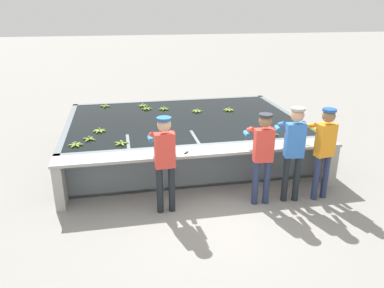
# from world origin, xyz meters

# --- Properties ---
(ground_plane) EXTENTS (80.00, 80.00, 0.00)m
(ground_plane) POSITION_xyz_m (0.00, 0.00, 0.00)
(ground_plane) COLOR gray
(ground_plane) RESTS_ON ground
(wash_tank) EXTENTS (5.19, 3.65, 0.85)m
(wash_tank) POSITION_xyz_m (0.00, 2.26, 0.42)
(wash_tank) COLOR slate
(wash_tank) RESTS_ON ground
(work_ledge) EXTENTS (5.19, 0.45, 0.85)m
(work_ledge) POSITION_xyz_m (0.00, 0.23, 0.62)
(work_ledge) COLOR #9E9E99
(work_ledge) RESTS_ON ground
(worker_0) EXTENTS (0.42, 0.72, 1.65)m
(worker_0) POSITION_xyz_m (-0.75, -0.26, 1.00)
(worker_0) COLOR #1E2328
(worker_0) RESTS_ON ground
(worker_1) EXTENTS (0.44, 0.73, 1.63)m
(worker_1) POSITION_xyz_m (0.90, -0.31, 0.99)
(worker_1) COLOR navy
(worker_1) RESTS_ON ground
(worker_2) EXTENTS (0.47, 0.74, 1.70)m
(worker_2) POSITION_xyz_m (1.45, -0.32, 1.04)
(worker_2) COLOR #1E2328
(worker_2) RESTS_ON ground
(worker_3) EXTENTS (0.48, 0.74, 1.66)m
(worker_3) POSITION_xyz_m (2.00, -0.34, 1.01)
(worker_3) COLOR navy
(worker_3) RESTS_ON ground
(banana_bunch_floating_0) EXTENTS (0.28, 0.28, 0.08)m
(banana_bunch_floating_0) POSITION_xyz_m (-1.77, 3.69, 0.87)
(banana_bunch_floating_0) COLOR #8CB738
(banana_bunch_floating_0) RESTS_ON wash_tank
(banana_bunch_floating_1) EXTENTS (0.28, 0.28, 0.08)m
(banana_bunch_floating_1) POSITION_xyz_m (-1.85, 1.68, 0.87)
(banana_bunch_floating_1) COLOR #93BC3D
(banana_bunch_floating_1) RESTS_ON wash_tank
(banana_bunch_floating_2) EXTENTS (0.27, 0.28, 0.08)m
(banana_bunch_floating_2) POSITION_xyz_m (-1.43, 0.83, 0.87)
(banana_bunch_floating_2) COLOR #7FAD33
(banana_bunch_floating_2) RESTS_ON wash_tank
(banana_bunch_floating_3) EXTENTS (0.28, 0.26, 0.08)m
(banana_bunch_floating_3) POSITION_xyz_m (-2.25, 0.92, 0.87)
(banana_bunch_floating_3) COLOR #8CB738
(banana_bunch_floating_3) RESTS_ON wash_tank
(banana_bunch_floating_4) EXTENTS (0.28, 0.28, 0.08)m
(banana_bunch_floating_4) POSITION_xyz_m (-0.33, 3.14, 0.87)
(banana_bunch_floating_4) COLOR #8CB738
(banana_bunch_floating_4) RESTS_ON wash_tank
(banana_bunch_floating_5) EXTENTS (0.27, 0.28, 0.08)m
(banana_bunch_floating_5) POSITION_xyz_m (1.53, 0.79, 0.87)
(banana_bunch_floating_5) COLOR #8CB738
(banana_bunch_floating_5) RESTS_ON wash_tank
(banana_bunch_floating_6) EXTENTS (0.28, 0.26, 0.08)m
(banana_bunch_floating_6) POSITION_xyz_m (0.43, 2.76, 0.87)
(banana_bunch_floating_6) COLOR #9EC642
(banana_bunch_floating_6) RESTS_ON wash_tank
(banana_bunch_floating_7) EXTENTS (0.28, 0.28, 0.08)m
(banana_bunch_floating_7) POSITION_xyz_m (-0.82, 3.55, 0.87)
(banana_bunch_floating_7) COLOR #7FAD33
(banana_bunch_floating_7) RESTS_ON wash_tank
(banana_bunch_floating_8) EXTENTS (0.28, 0.28, 0.08)m
(banana_bunch_floating_8) POSITION_xyz_m (1.22, 2.73, 0.87)
(banana_bunch_floating_8) COLOR #93BC3D
(banana_bunch_floating_8) RESTS_ON wash_tank
(banana_bunch_floating_9) EXTENTS (0.26, 0.26, 0.08)m
(banana_bunch_floating_9) POSITION_xyz_m (-2.03, 1.19, 0.87)
(banana_bunch_floating_9) COLOR #8CB738
(banana_bunch_floating_9) RESTS_ON wash_tank
(banana_bunch_floating_10) EXTENTS (0.28, 0.27, 0.08)m
(banana_bunch_floating_10) POSITION_xyz_m (-0.75, 3.23, 0.87)
(banana_bunch_floating_10) COLOR #7FAD33
(banana_bunch_floating_10) RESTS_ON wash_tank
(knife_0) EXTENTS (0.25, 0.29, 0.02)m
(knife_0) POSITION_xyz_m (-0.28, 0.20, 0.86)
(knife_0) COLOR silver
(knife_0) RESTS_ON work_ledge
(knife_1) EXTENTS (0.30, 0.23, 0.02)m
(knife_1) POSITION_xyz_m (1.80, 0.18, 0.86)
(knife_1) COLOR silver
(knife_1) RESTS_ON work_ledge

